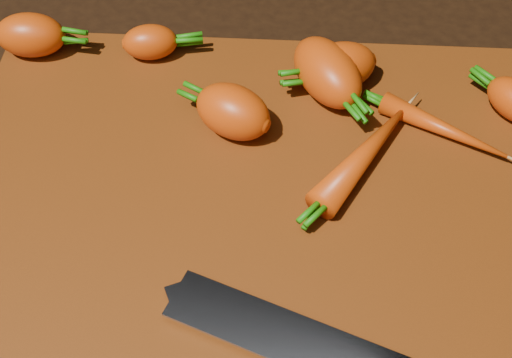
{
  "coord_description": "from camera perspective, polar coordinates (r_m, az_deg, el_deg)",
  "views": [
    {
      "loc": [
        0.02,
        -0.34,
        0.46
      ],
      "look_at": [
        0.0,
        0.01,
        0.03
      ],
      "focal_mm": 50.0,
      "sensor_mm": 36.0,
      "label": 1
    }
  ],
  "objects": [
    {
      "name": "ground",
      "position": [
        0.58,
        -0.06,
        -2.95
      ],
      "size": [
        2.0,
        2.0,
        0.01
      ],
      "primitive_type": "cube",
      "color": "black"
    },
    {
      "name": "cutting_board",
      "position": [
        0.57,
        -0.06,
        -2.3
      ],
      "size": [
        0.5,
        0.4,
        0.01
      ],
      "primitive_type": "cube",
      "color": "#7C350B",
      "rests_on": "ground"
    },
    {
      "name": "carrot_0",
      "position": [
        0.71,
        -17.6,
        10.92
      ],
      "size": [
        0.07,
        0.04,
        0.04
      ],
      "primitive_type": "ellipsoid",
      "rotation": [
        0.0,
        0.0,
        0.02
      ],
      "color": "#D0430B",
      "rests_on": "cutting_board"
    },
    {
      "name": "carrot_1",
      "position": [
        0.6,
        -1.85,
        5.41
      ],
      "size": [
        0.08,
        0.07,
        0.05
      ],
      "primitive_type": "ellipsoid",
      "rotation": [
        0.0,
        0.0,
        2.65
      ],
      "color": "#D0430B",
      "rests_on": "cutting_board"
    },
    {
      "name": "carrot_2",
      "position": [
        0.64,
        5.73,
        8.49
      ],
      "size": [
        0.08,
        0.1,
        0.05
      ],
      "primitive_type": "ellipsoid",
      "rotation": [
        0.0,
        0.0,
        -1.04
      ],
      "color": "#D0430B",
      "rests_on": "cutting_board"
    },
    {
      "name": "carrot_3",
      "position": [
        0.65,
        6.52,
        8.87
      ],
      "size": [
        0.08,
        0.07,
        0.04
      ],
      "primitive_type": "ellipsoid",
      "rotation": [
        0.0,
        0.0,
        3.52
      ],
      "color": "#D0430B",
      "rests_on": "cutting_board"
    },
    {
      "name": "carrot_4",
      "position": [
        0.68,
        -8.47,
        10.78
      ],
      "size": [
        0.06,
        0.04,
        0.03
      ],
      "primitive_type": "ellipsoid",
      "rotation": [
        0.0,
        0.0,
        0.15
      ],
      "color": "#D0430B",
      "rests_on": "cutting_board"
    },
    {
      "name": "carrot_6",
      "position": [
        0.59,
        8.69,
        1.96
      ],
      "size": [
        0.1,
        0.12,
        0.03
      ],
      "primitive_type": "ellipsoid",
      "rotation": [
        0.0,
        0.0,
        0.98
      ],
      "color": "#D0430B",
      "rests_on": "cutting_board"
    },
    {
      "name": "carrot_7",
      "position": [
        0.63,
        14.76,
        3.91
      ],
      "size": [
        0.11,
        0.07,
        0.02
      ],
      "primitive_type": "ellipsoid",
      "rotation": [
        0.0,
        0.0,
        -0.53
      ],
      "color": "#D0430B",
      "rests_on": "cutting_board"
    }
  ]
}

